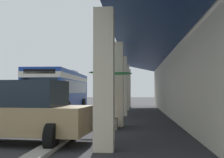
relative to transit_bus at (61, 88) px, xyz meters
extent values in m
plane|color=#2D2D30|center=(4.37, 6.18, -1.85)|extent=(120.00, 120.00, 0.00)
cube|color=#9E998E|center=(3.06, 3.46, -1.79)|extent=(33.45, 0.50, 0.12)
cube|color=beige|center=(-8.09, 5.02, 0.12)|extent=(0.55, 0.55, 3.95)
cube|color=beige|center=(-2.52, 5.02, 0.12)|extent=(0.55, 0.55, 3.95)
cube|color=beige|center=(3.06, 5.02, 0.12)|extent=(0.55, 0.55, 3.95)
cube|color=beige|center=(8.63, 5.02, 0.12)|extent=(0.55, 0.55, 3.95)
cube|color=beige|center=(14.21, 5.02, 0.12)|extent=(0.55, 0.55, 3.95)
cube|color=navy|center=(3.06, 6.34, 2.44)|extent=(27.88, 3.16, 0.82)
cube|color=#19232D|center=(3.06, 7.98, -0.45)|extent=(23.42, 0.08, 2.40)
cube|color=#193D9E|center=(0.05, 0.00, -0.13)|extent=(11.07, 2.87, 2.75)
cube|color=silver|center=(0.05, 0.00, 0.80)|extent=(11.09, 2.89, 0.36)
cube|color=#19232D|center=(-0.25, -0.01, 0.10)|extent=(9.31, 2.85, 0.90)
cube|color=#19232D|center=(5.52, 0.16, 0.00)|extent=(0.12, 2.24, 1.20)
cube|color=black|center=(5.53, 0.16, 0.97)|extent=(0.12, 1.94, 0.28)
cube|color=black|center=(5.65, 0.16, -1.40)|extent=(0.27, 2.45, 0.24)
cube|color=silver|center=(5.54, 1.05, -1.10)|extent=(0.07, 0.24, 0.16)
cube|color=silver|center=(5.60, -0.73, -1.10)|extent=(0.07, 0.24, 0.16)
cube|color=silver|center=(-1.45, -0.04, 1.37)|extent=(2.45, 1.85, 0.24)
cylinder|color=black|center=(3.64, 1.38, -1.35)|extent=(1.00, 0.30, 1.00)
cylinder|color=black|center=(3.72, -1.17, -1.35)|extent=(1.00, 0.30, 1.00)
cylinder|color=black|center=(-3.06, 1.19, -1.35)|extent=(1.00, 0.30, 1.00)
cylinder|color=black|center=(-2.99, -1.36, -1.35)|extent=(1.00, 0.30, 1.00)
cube|color=#9E845B|center=(13.29, 2.03, -1.10)|extent=(2.35, 4.95, 0.84)
cube|color=#19232D|center=(13.28, 1.93, -0.28)|extent=(1.99, 3.40, 0.80)
cylinder|color=black|center=(12.45, 3.74, -1.47)|extent=(0.76, 0.26, 0.76)
cylinder|color=black|center=(14.40, 3.58, -1.47)|extent=(0.76, 0.26, 0.76)
cube|color=silver|center=(-9.02, -5.66, -1.25)|extent=(4.52, 2.11, 0.66)
cube|color=#19232D|center=(-9.22, -5.68, -0.65)|extent=(2.57, 1.76, 0.54)
cylinder|color=black|center=(-7.59, -4.66, -1.53)|extent=(0.64, 0.22, 0.64)
cylinder|color=black|center=(-7.46, -6.45, -1.53)|extent=(0.64, 0.22, 0.64)
cylinder|color=black|center=(-10.57, -4.87, -1.53)|extent=(0.64, 0.22, 0.64)
cylinder|color=black|center=(-10.45, -6.67, -1.53)|extent=(0.64, 0.22, 0.64)
cylinder|color=#38383D|center=(7.99, 1.73, -1.44)|extent=(0.16, 0.16, 0.83)
cylinder|color=#38383D|center=(7.60, 1.81, -1.44)|extent=(0.16, 0.16, 0.83)
cube|color=#26664C|center=(7.80, 1.77, -0.71)|extent=(0.47, 0.52, 0.62)
sphere|color=beige|center=(7.80, 1.77, -0.28)|extent=(0.23, 0.23, 0.23)
cylinder|color=#26664C|center=(8.01, 1.98, -0.68)|extent=(0.09, 0.09, 0.56)
cylinder|color=#26664C|center=(7.58, 1.57, -0.68)|extent=(0.09, 0.09, 0.56)
cube|color=gray|center=(9.64, 4.71, -1.62)|extent=(0.75, 0.75, 0.46)
cylinder|color=#332319|center=(9.64, 4.71, -1.38)|extent=(0.64, 0.64, 0.02)
cylinder|color=brown|center=(9.64, 4.71, -0.51)|extent=(0.16, 0.16, 1.76)
ellipsoid|color=#286B33|center=(10.06, 4.65, 0.45)|extent=(0.86, 0.32, 0.16)
ellipsoid|color=#286B33|center=(9.61, 5.22, 0.57)|extent=(0.27, 1.04, 0.18)
ellipsoid|color=#286B33|center=(9.15, 4.68, 0.59)|extent=(0.99, 0.27, 0.14)
ellipsoid|color=#286B33|center=(9.66, 4.26, 0.61)|extent=(0.26, 0.90, 0.15)
camera|label=1|loc=(22.18, 5.92, -0.21)|focal=46.18mm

